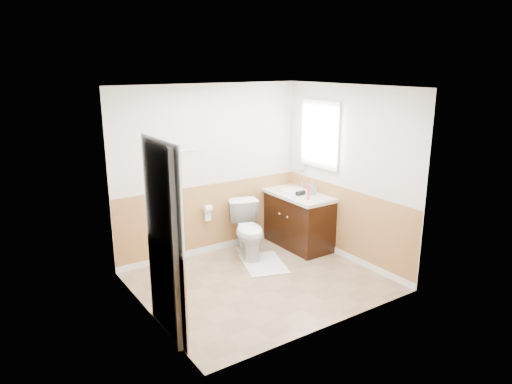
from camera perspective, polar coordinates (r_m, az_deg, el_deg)
floor at (r=6.25m, az=0.52°, el=-10.87°), size 3.00×3.00×0.00m
ceiling at (r=5.61m, az=0.58°, el=12.68°), size 3.00×3.00×0.00m
wall_back at (r=6.89m, az=-5.56°, el=2.61°), size 3.00×0.00×3.00m
wall_front at (r=4.83m, az=9.27°, el=-3.10°), size 3.00×0.00×3.00m
wall_left at (r=5.15m, az=-13.41°, el=-2.18°), size 0.00×3.00×3.00m
wall_right at (r=6.74m, az=11.16°, el=2.11°), size 0.00×3.00×3.00m
wainscot_back at (r=7.08m, az=-5.35°, el=-3.33°), size 3.00×0.00×3.00m
wainscot_front at (r=5.13m, az=8.81°, el=-11.04°), size 3.00×0.00×3.00m
wainscot_left at (r=5.42m, az=-12.79°, el=-9.74°), size 0.00×2.60×2.60m
wainscot_right at (r=6.94m, az=10.77°, el=-3.94°), size 0.00×2.60×2.60m
toilet at (r=6.89m, az=-0.94°, el=-4.66°), size 0.68×0.89×0.80m
bath_mat at (r=6.74m, az=0.92°, el=-8.74°), size 0.78×0.93×0.02m
vanity_cabinet at (r=7.30m, az=5.24°, el=-3.57°), size 0.55×1.10×0.80m
vanity_knob_left at (r=7.00m, az=3.86°, el=-3.08°), size 0.03×0.03×0.03m
vanity_knob_right at (r=7.15m, az=2.89°, el=-2.66°), size 0.03×0.03×0.03m
countertop at (r=7.17m, az=5.26°, el=-0.37°), size 0.60×1.15×0.05m
sink_basin at (r=7.28m, az=4.58°, el=0.17°), size 0.36×0.36×0.02m
faucet at (r=7.37m, az=5.69°, el=0.83°), size 0.02×0.02×0.14m
lotion_bottle at (r=6.83m, az=6.42°, el=-0.02°), size 0.05×0.05×0.22m
soap_dispenser at (r=7.11m, az=6.85°, el=0.49°), size 0.09×0.10×0.20m
hair_dryer_body at (r=7.07m, az=5.43°, el=-0.10°), size 0.14×0.07×0.07m
hair_dryer_handle at (r=7.06m, az=5.21°, el=-0.36°), size 0.03×0.03×0.07m
mirror_panel at (r=7.47m, az=5.20°, el=5.97°), size 0.02×0.35×0.90m
window_frame at (r=7.05m, az=7.82°, el=6.97°), size 0.04×0.80×1.00m
window_glass at (r=7.06m, az=7.92°, el=6.98°), size 0.01×0.70×0.90m
door at (r=4.86m, az=-10.24°, el=-5.93°), size 0.29×0.78×2.04m
door_frame at (r=4.83m, az=-11.07°, el=-5.99°), size 0.02×0.92×2.10m
door_knob at (r=5.19m, az=-11.07°, el=-5.39°), size 0.06×0.06×0.06m
towel_bar at (r=6.53m, az=-9.68°, el=4.90°), size 0.62×0.02×0.02m
tp_holder_bar at (r=6.92m, az=-5.89°, el=-2.04°), size 0.14×0.02×0.02m
tp_roll at (r=6.92m, az=-5.89°, el=-2.04°), size 0.10×0.11×0.11m
tp_sheet at (r=6.96m, az=-5.86°, el=-2.91°), size 0.10×0.01×0.16m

